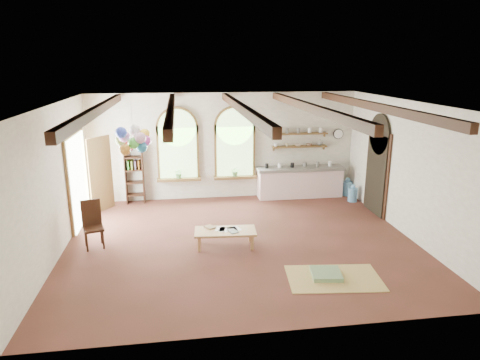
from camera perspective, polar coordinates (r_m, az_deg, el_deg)
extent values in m
plane|color=brown|center=(10.10, 0.19, -8.22)|extent=(8.00, 8.00, 0.00)
cube|color=brown|center=(12.86, -8.25, 3.60)|extent=(1.24, 0.08, 1.64)
cylinder|color=brown|center=(12.73, -8.38, 6.91)|extent=(1.24, 0.08, 1.24)
cube|color=#87B26A|center=(12.82, -8.25, 3.57)|extent=(1.10, 0.04, 1.50)
cube|color=brown|center=(12.96, -8.11, 0.10)|extent=(1.30, 0.28, 0.08)
cube|color=brown|center=(12.97, -0.70, 3.86)|extent=(1.24, 0.08, 1.64)
cylinder|color=brown|center=(12.84, -0.71, 7.14)|extent=(1.24, 0.08, 1.24)
cube|color=#87B26A|center=(12.93, -0.68, 3.82)|extent=(1.10, 0.04, 1.50)
cube|color=brown|center=(13.06, -0.64, 0.38)|extent=(1.30, 0.28, 0.08)
cube|color=brown|center=(11.63, -20.82, -0.05)|extent=(0.10, 1.90, 2.50)
cube|color=black|center=(12.26, 17.71, 0.75)|extent=(0.10, 1.30, 2.40)
cube|color=beige|center=(13.38, 7.97, -0.42)|extent=(2.60, 0.55, 0.86)
cube|color=gray|center=(13.26, 8.04, 1.53)|extent=(2.68, 0.62, 0.08)
cube|color=brown|center=(13.29, 7.94, 4.44)|extent=(1.70, 0.24, 0.04)
cube|color=brown|center=(13.22, 8.00, 6.14)|extent=(1.70, 0.24, 0.04)
cylinder|color=black|center=(13.69, 12.97, 6.00)|extent=(0.32, 0.04, 0.32)
cube|color=#3B2112|center=(12.97, -15.02, 0.83)|extent=(0.03, 0.32, 1.80)
cube|color=#3B2112|center=(12.91, -12.81, 0.92)|extent=(0.03, 0.32, 1.80)
cube|color=tan|center=(9.72, -1.98, -6.87)|extent=(1.42, 0.73, 0.05)
cube|color=tan|center=(9.59, -5.49, -8.51)|extent=(0.06, 0.06, 0.35)
cube|color=tan|center=(9.63, 1.64, -8.34)|extent=(0.06, 0.06, 0.35)
cube|color=tan|center=(10.00, -5.43, -7.47)|extent=(0.06, 0.06, 0.35)
cube|color=tan|center=(10.04, 1.38, -7.31)|extent=(0.06, 0.06, 0.35)
cube|color=#3B2112|center=(10.19, -18.96, -6.17)|extent=(0.53, 0.53, 0.05)
cube|color=#3B2112|center=(10.27, -19.23, -4.15)|extent=(0.42, 0.16, 0.63)
cube|color=tan|center=(8.71, 12.42, -12.65)|extent=(1.90, 1.29, 0.02)
cube|color=#6E8E62|center=(8.73, 11.41, -12.20)|extent=(0.65, 0.65, 0.10)
cylinder|color=#5D99C8|center=(13.29, 14.79, -1.90)|extent=(0.28, 0.28, 0.42)
sphere|color=#5D99C8|center=(13.22, 14.86, -0.85)|extent=(0.15, 0.15, 0.15)
cylinder|color=#5D99C8|center=(13.85, 14.10, -1.09)|extent=(0.30, 0.30, 0.44)
sphere|color=#5D99C8|center=(13.78, 14.17, -0.01)|extent=(0.16, 0.16, 0.16)
cylinder|color=white|center=(10.09, -14.22, 7.69)|extent=(0.01, 0.01, 0.85)
sphere|color=teal|center=(10.11, -12.98, 4.30)|extent=(0.26, 0.26, 0.26)
sphere|color=#DE4AC7|center=(10.21, -12.48, 5.12)|extent=(0.26, 0.26, 0.26)
sphere|color=yellow|center=(10.39, -12.58, 5.96)|extent=(0.26, 0.26, 0.26)
sphere|color=white|center=(10.31, -13.85, 6.49)|extent=(0.26, 0.26, 0.26)
sphere|color=#F62638|center=(10.45, -14.47, 4.56)|extent=(0.26, 0.26, 0.26)
sphere|color=olive|center=(10.40, -15.61, 5.10)|extent=(0.26, 0.26, 0.26)
sphere|color=#B55DC6|center=(10.17, -15.18, 5.60)|extent=(0.26, 0.26, 0.26)
sphere|color=blue|center=(10.01, -15.58, 6.11)|extent=(0.26, 0.26, 0.26)
sphere|color=orange|center=(9.88, -15.10, 3.91)|extent=(0.26, 0.26, 0.26)
sphere|color=#58E651|center=(9.97, -14.01, 4.79)|extent=(0.26, 0.26, 0.26)
sphere|color=#FFBBF1|center=(9.91, -13.17, 5.49)|extent=(0.26, 0.26, 0.26)
imported|color=olive|center=(9.84, -4.46, -6.39)|extent=(0.29, 0.32, 0.02)
cube|color=black|center=(9.65, -0.98, -6.83)|extent=(0.26, 0.31, 0.01)
imported|color=#598C4C|center=(12.88, -8.15, 0.88)|extent=(0.27, 0.23, 0.30)
imported|color=#598C4C|center=(12.98, -0.63, 1.16)|extent=(0.27, 0.23, 0.30)
imported|color=white|center=(13.09, 4.78, 4.67)|extent=(0.12, 0.10, 0.10)
imported|color=beige|center=(13.17, 6.27, 4.69)|extent=(0.10, 0.10, 0.09)
imported|color=beige|center=(13.27, 7.73, 4.63)|extent=(0.22, 0.22, 0.05)
imported|color=#8C664C|center=(13.37, 9.18, 4.67)|extent=(0.20, 0.20, 0.06)
imported|color=slate|center=(13.46, 10.62, 4.96)|extent=(0.18, 0.18, 0.19)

